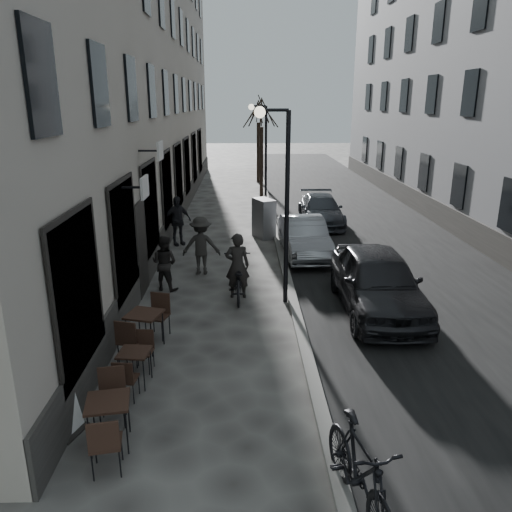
{
  "coord_description": "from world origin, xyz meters",
  "views": [
    {
      "loc": [
        -1.12,
        -6.54,
        5.19
      ],
      "look_at": [
        -0.84,
        4.4,
        1.8
      ],
      "focal_mm": 35.0,
      "sensor_mm": 36.0,
      "label": 1
    }
  ],
  "objects_px": {
    "pedestrian_near": "(164,263)",
    "streetlamp_near": "(281,186)",
    "streetlamp_far": "(262,146)",
    "bistro_set_b": "(135,364)",
    "bistro_set_c": "(145,327)",
    "tree_near": "(262,112)",
    "pedestrian_mid": "(201,245)",
    "car_near": "(377,281)",
    "tree_far": "(258,110)",
    "bistro_set_a": "(109,418)",
    "car_far": "(321,210)",
    "sign_board": "(66,412)",
    "car_mid": "(304,237)",
    "pedestrian_far": "(177,221)",
    "moped": "(360,472)",
    "bicycle": "(238,278)",
    "utility_cabinet": "(264,218)"
  },
  "relations": [
    {
      "from": "tree_far",
      "to": "bistro_set_b",
      "type": "xyz_separation_m",
      "value": [
        -3.1,
        -25.05,
        -4.24
      ]
    },
    {
      "from": "bistro_set_b",
      "to": "car_near",
      "type": "height_order",
      "value": "car_near"
    },
    {
      "from": "pedestrian_near",
      "to": "car_far",
      "type": "xyz_separation_m",
      "value": [
        5.68,
        7.92,
        -0.17
      ]
    },
    {
      "from": "car_mid",
      "to": "car_far",
      "type": "distance_m",
      "value": 4.87
    },
    {
      "from": "tree_near",
      "to": "bicycle",
      "type": "height_order",
      "value": "tree_near"
    },
    {
      "from": "tree_far",
      "to": "bicycle",
      "type": "height_order",
      "value": "tree_far"
    },
    {
      "from": "bistro_set_b",
      "to": "pedestrian_near",
      "type": "xyz_separation_m",
      "value": [
        -0.18,
        5.07,
        0.38
      ]
    },
    {
      "from": "tree_near",
      "to": "moped",
      "type": "xyz_separation_m",
      "value": [
        0.45,
        -22.29,
        -4.02
      ]
    },
    {
      "from": "pedestrian_far",
      "to": "moped",
      "type": "relative_size",
      "value": 0.87
    },
    {
      "from": "tree_near",
      "to": "tree_far",
      "type": "height_order",
      "value": "same"
    },
    {
      "from": "sign_board",
      "to": "pedestrian_mid",
      "type": "height_order",
      "value": "pedestrian_mid"
    },
    {
      "from": "pedestrian_near",
      "to": "car_near",
      "type": "xyz_separation_m",
      "value": [
        5.68,
        -1.67,
        0.01
      ]
    },
    {
      "from": "tree_near",
      "to": "pedestrian_near",
      "type": "xyz_separation_m",
      "value": [
        -3.28,
        -13.98,
        -3.86
      ]
    },
    {
      "from": "streetlamp_far",
      "to": "car_far",
      "type": "xyz_separation_m",
      "value": [
        2.47,
        -3.05,
        -2.53
      ]
    },
    {
      "from": "sign_board",
      "to": "bicycle",
      "type": "distance_m",
      "value": 6.5
    },
    {
      "from": "tree_far",
      "to": "moped",
      "type": "xyz_separation_m",
      "value": [
        0.45,
        -28.29,
        -4.02
      ]
    },
    {
      "from": "streetlamp_near",
      "to": "pedestrian_mid",
      "type": "bearing_deg",
      "value": 133.31
    },
    {
      "from": "streetlamp_far",
      "to": "pedestrian_near",
      "type": "distance_m",
      "value": 11.68
    },
    {
      "from": "pedestrian_near",
      "to": "streetlamp_near",
      "type": "bearing_deg",
      "value": -175.95
    },
    {
      "from": "bistro_set_b",
      "to": "pedestrian_far",
      "type": "relative_size",
      "value": 0.76
    },
    {
      "from": "tree_far",
      "to": "moped",
      "type": "bearing_deg",
      "value": -89.09
    },
    {
      "from": "pedestrian_near",
      "to": "car_mid",
      "type": "height_order",
      "value": "pedestrian_near"
    },
    {
      "from": "streetlamp_near",
      "to": "pedestrian_near",
      "type": "bearing_deg",
      "value": 162.31
    },
    {
      "from": "bicycle",
      "to": "pedestrian_near",
      "type": "distance_m",
      "value": 2.2
    },
    {
      "from": "bistro_set_c",
      "to": "tree_near",
      "type": "bearing_deg",
      "value": 95.81
    },
    {
      "from": "streetlamp_near",
      "to": "streetlamp_far",
      "type": "distance_m",
      "value": 12.0
    },
    {
      "from": "streetlamp_far",
      "to": "bistro_set_b",
      "type": "height_order",
      "value": "streetlamp_far"
    },
    {
      "from": "moped",
      "to": "pedestrian_near",
      "type": "bearing_deg",
      "value": 103.22
    },
    {
      "from": "tree_near",
      "to": "car_far",
      "type": "distance_m",
      "value": 7.66
    },
    {
      "from": "sign_board",
      "to": "pedestrian_far",
      "type": "height_order",
      "value": "pedestrian_far"
    },
    {
      "from": "bistro_set_c",
      "to": "car_mid",
      "type": "height_order",
      "value": "car_mid"
    },
    {
      "from": "streetlamp_near",
      "to": "pedestrian_far",
      "type": "bearing_deg",
      "value": 120.89
    },
    {
      "from": "tree_far",
      "to": "sign_board",
      "type": "distance_m",
      "value": 27.15
    },
    {
      "from": "bistro_set_b",
      "to": "car_near",
      "type": "distance_m",
      "value": 6.48
    },
    {
      "from": "tree_near",
      "to": "pedestrian_near",
      "type": "height_order",
      "value": "tree_near"
    },
    {
      "from": "pedestrian_near",
      "to": "bistro_set_a",
      "type": "bearing_deg",
      "value": 112.97
    },
    {
      "from": "sign_board",
      "to": "car_mid",
      "type": "height_order",
      "value": "car_mid"
    },
    {
      "from": "pedestrian_mid",
      "to": "streetlamp_near",
      "type": "bearing_deg",
      "value": 133.97
    },
    {
      "from": "tree_far",
      "to": "bistro_set_a",
      "type": "distance_m",
      "value": 27.33
    },
    {
      "from": "streetlamp_far",
      "to": "car_far",
      "type": "distance_m",
      "value": 4.67
    },
    {
      "from": "bistro_set_a",
      "to": "car_far",
      "type": "bearing_deg",
      "value": 59.64
    },
    {
      "from": "pedestrian_near",
      "to": "pedestrian_mid",
      "type": "height_order",
      "value": "pedestrian_mid"
    },
    {
      "from": "utility_cabinet",
      "to": "moped",
      "type": "xyz_separation_m",
      "value": [
        0.66,
        -14.02,
        -0.13
      ]
    },
    {
      "from": "car_far",
      "to": "sign_board",
      "type": "bearing_deg",
      "value": -112.11
    },
    {
      "from": "sign_board",
      "to": "car_near",
      "type": "distance_m",
      "value": 7.98
    },
    {
      "from": "tree_far",
      "to": "car_mid",
      "type": "xyz_separation_m",
      "value": [
        1.1,
        -16.75,
        -3.99
      ]
    },
    {
      "from": "streetlamp_near",
      "to": "pedestrian_near",
      "type": "xyz_separation_m",
      "value": [
        -3.21,
        1.02,
        -2.36
      ]
    },
    {
      "from": "streetlamp_near",
      "to": "pedestrian_near",
      "type": "height_order",
      "value": "streetlamp_near"
    },
    {
      "from": "streetlamp_far",
      "to": "pedestrian_far",
      "type": "height_order",
      "value": "streetlamp_far"
    },
    {
      "from": "bistro_set_b",
      "to": "utility_cabinet",
      "type": "relative_size",
      "value": 0.91
    }
  ]
}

